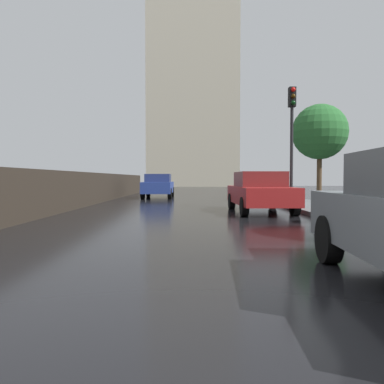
# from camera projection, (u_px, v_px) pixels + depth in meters

# --- Properties ---
(ground) EXTENTS (120.00, 120.00, 0.00)m
(ground) POSITION_uv_depth(u_px,v_px,m) (156.00, 339.00, 2.80)
(ground) COLOR black
(car_red_near_kerb) EXTENTS (1.96, 4.46, 1.43)m
(car_red_near_kerb) POSITION_uv_depth(u_px,v_px,m) (261.00, 191.00, 13.50)
(car_red_near_kerb) COLOR maroon
(car_red_near_kerb) RESTS_ON ground
(car_blue_far_ahead) EXTENTS (1.78, 4.28, 1.47)m
(car_blue_far_ahead) POSITION_uv_depth(u_px,v_px,m) (160.00, 186.00, 23.27)
(car_blue_far_ahead) COLOR navy
(car_blue_far_ahead) RESTS_ON ground
(traffic_light) EXTENTS (0.26, 0.39, 4.55)m
(traffic_light) POSITION_uv_depth(u_px,v_px,m) (294.00, 124.00, 14.53)
(traffic_light) COLOR black
(traffic_light) RESTS_ON sidewalk_strip
(street_tree_near) EXTENTS (2.79, 2.79, 4.96)m
(street_tree_near) POSITION_uv_depth(u_px,v_px,m) (321.00, 132.00, 19.20)
(street_tree_near) COLOR #4C3823
(street_tree_near) RESTS_ON ground
(distant_tower) EXTENTS (14.63, 11.45, 40.04)m
(distant_tower) POSITION_uv_depth(u_px,v_px,m) (197.00, 78.00, 59.09)
(distant_tower) COLOR beige
(distant_tower) RESTS_ON ground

